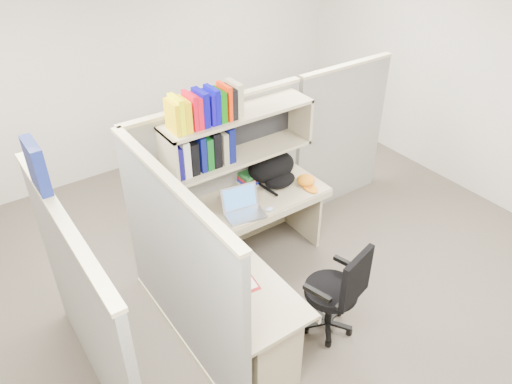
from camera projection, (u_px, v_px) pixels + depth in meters
ground at (275, 298)px, 4.56m from camera, size 6.00×6.00×0.00m
room_shell at (279, 141)px, 3.66m from camera, size 6.00×6.00×6.00m
cubicle at (210, 207)px, 4.19m from camera, size 3.79×1.84×1.95m
desk at (256, 302)px, 3.93m from camera, size 1.74×1.75×0.73m
laptop at (245, 204)px, 4.33m from camera, size 0.39×0.39×0.24m
backpack at (275, 170)px, 4.76m from camera, size 0.56×0.47×0.29m
orange_cap at (306, 180)px, 4.78m from camera, size 0.21×0.23×0.10m
snack_canister at (233, 257)px, 3.86m from camera, size 0.10×0.10×0.10m
tissue_box at (227, 305)px, 3.38m from camera, size 0.14×0.14×0.21m
mouse at (270, 209)px, 4.45m from camera, size 0.10×0.08×0.03m
paper_cup at (230, 196)px, 4.57m from camera, size 0.06×0.06×0.09m
book_stack at (247, 178)px, 4.80m from camera, size 0.17×0.23×0.11m
loose_paper at (236, 279)px, 3.73m from camera, size 0.27×0.33×0.00m
task_chair at (334, 304)px, 4.07m from camera, size 0.52×0.48×0.92m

